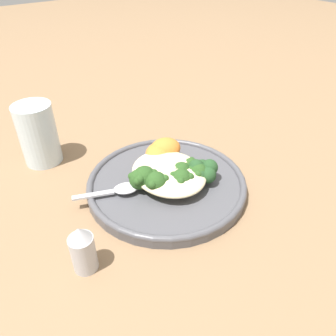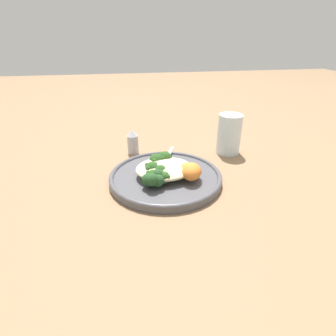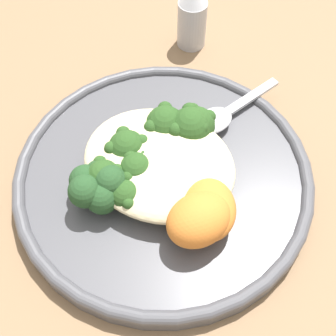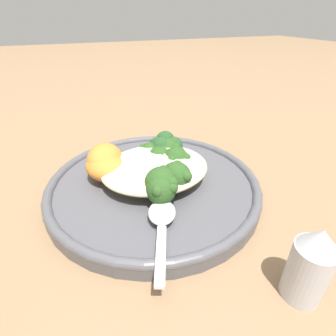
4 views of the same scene
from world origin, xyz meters
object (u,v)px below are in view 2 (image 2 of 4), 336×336
(broccoli_stalk_3, at_px, (157,170))
(water_glass, at_px, (229,134))
(broccoli_stalk_0, at_px, (168,160))
(spoon, at_px, (167,157))
(kale_tuft, at_px, (153,179))
(broccoli_stalk_1, at_px, (169,162))
(broccoli_stalk_5, at_px, (162,175))
(plate, at_px, (166,177))
(salt_shaker, at_px, (133,142))
(sweet_potato_chunk_0, at_px, (190,170))
(quinoa_mound, at_px, (164,169))
(sweet_potato_chunk_1, at_px, (191,172))
(broccoli_stalk_4, at_px, (163,172))
(broccoli_stalk_2, at_px, (160,163))
(broccoli_stalk_6, at_px, (167,177))

(broccoli_stalk_3, relative_size, water_glass, 0.92)
(broccoli_stalk_0, height_order, water_glass, water_glass)
(spoon, bearing_deg, kale_tuft, 179.40)
(broccoli_stalk_1, bearing_deg, broccoli_stalk_5, 126.05)
(plate, relative_size, salt_shaker, 3.73)
(water_glass, bearing_deg, sweet_potato_chunk_0, 45.68)
(quinoa_mound, xyz_separation_m, sweet_potato_chunk_0, (-0.06, 0.02, 0.00))
(broccoli_stalk_0, distance_m, broccoli_stalk_1, 0.01)
(broccoli_stalk_1, xyz_separation_m, spoon, (-0.01, -0.05, -0.01))
(broccoli_stalk_5, xyz_separation_m, sweet_potato_chunk_1, (-0.07, 0.01, 0.01))
(broccoli_stalk_5, bearing_deg, water_glass, -164.94)
(quinoa_mound, xyz_separation_m, spoon, (-0.02, -0.08, -0.01))
(plate, distance_m, sweet_potato_chunk_0, 0.07)
(quinoa_mound, distance_m, water_glass, 0.27)
(plate, relative_size, spoon, 2.58)
(broccoli_stalk_4, bearing_deg, broccoli_stalk_5, 55.52)
(plate, bearing_deg, sweet_potato_chunk_0, 156.52)
(broccoli_stalk_4, relative_size, spoon, 0.73)
(broccoli_stalk_1, relative_size, sweet_potato_chunk_1, 1.92)
(broccoli_stalk_2, distance_m, kale_tuft, 0.08)
(quinoa_mound, relative_size, broccoli_stalk_2, 1.52)
(quinoa_mound, height_order, spoon, quinoa_mound)
(kale_tuft, relative_size, spoon, 0.48)
(kale_tuft, xyz_separation_m, spoon, (-0.06, -0.13, -0.01))
(plate, distance_m, water_glass, 0.27)
(sweet_potato_chunk_1, bearing_deg, broccoli_stalk_4, -17.07)
(broccoli_stalk_5, height_order, sweet_potato_chunk_0, same)
(broccoli_stalk_0, bearing_deg, water_glass, -88.07)
(broccoli_stalk_1, bearing_deg, kale_tuft, 117.98)
(broccoli_stalk_4, bearing_deg, salt_shaker, -82.59)
(broccoli_stalk_1, bearing_deg, quinoa_mound, 122.84)
(broccoli_stalk_6, bearing_deg, sweet_potato_chunk_1, 145.68)
(broccoli_stalk_6, bearing_deg, broccoli_stalk_4, -109.59)
(broccoli_stalk_0, bearing_deg, broccoli_stalk_6, 145.34)
(spoon, bearing_deg, broccoli_stalk_1, -164.15)
(plate, xyz_separation_m, broccoli_stalk_5, (0.01, 0.03, 0.02))
(quinoa_mound, relative_size, broccoli_stalk_5, 1.16)
(water_glass, bearing_deg, spoon, 16.58)
(broccoli_stalk_4, height_order, broccoli_stalk_6, broccoli_stalk_4)
(sweet_potato_chunk_1, bearing_deg, broccoli_stalk_2, -45.81)
(water_glass, bearing_deg, broccoli_stalk_6, 39.32)
(broccoli_stalk_2, distance_m, broccoli_stalk_4, 0.05)
(kale_tuft, bearing_deg, water_glass, -143.07)
(broccoli_stalk_0, height_order, broccoli_stalk_4, broccoli_stalk_0)
(spoon, relative_size, salt_shaker, 1.45)
(quinoa_mound, relative_size, water_glass, 1.17)
(sweet_potato_chunk_0, height_order, kale_tuft, kale_tuft)
(broccoli_stalk_0, xyz_separation_m, sweet_potato_chunk_1, (-0.04, 0.08, 0.00))
(plate, distance_m, broccoli_stalk_5, 0.04)
(plate, relative_size, broccoli_stalk_5, 2.31)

